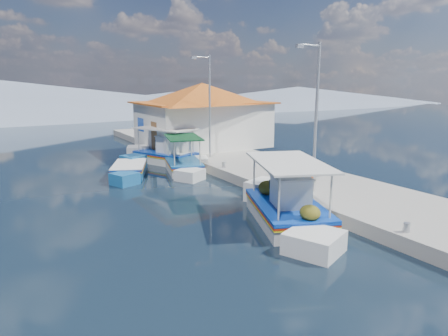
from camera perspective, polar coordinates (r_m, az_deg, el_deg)
ground at (r=13.27m, az=3.36°, el=-10.02°), size 160.00×160.00×0.00m
quay at (r=21.17m, az=7.62°, el=-0.93°), size 5.00×44.00×0.50m
bollards at (r=19.27m, az=4.10°, el=-0.93°), size 0.20×17.20×0.30m
main_caique at (r=14.83m, az=8.68°, el=-5.74°), size 4.03×7.04×2.50m
caique_green_canopy at (r=22.89m, az=-5.85°, el=0.31°), size 2.81×5.71×2.22m
caique_blue_hull at (r=22.45m, az=-13.33°, el=-0.36°), size 3.07×5.04×0.98m
caique_far at (r=25.52m, az=-8.20°, el=1.75°), size 3.76×6.36×2.42m
harbor_building at (r=28.47m, az=-3.05°, el=7.65°), size 10.49×10.49×4.40m
lamp_post_near at (r=16.72m, az=12.69°, el=7.91°), size 1.21×0.14×6.00m
lamp_post_far at (r=24.08m, az=-2.24°, el=9.40°), size 1.21×0.14×6.00m
mountain_ridge at (r=67.60m, az=-19.24°, el=8.98°), size 171.40×96.00×5.50m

